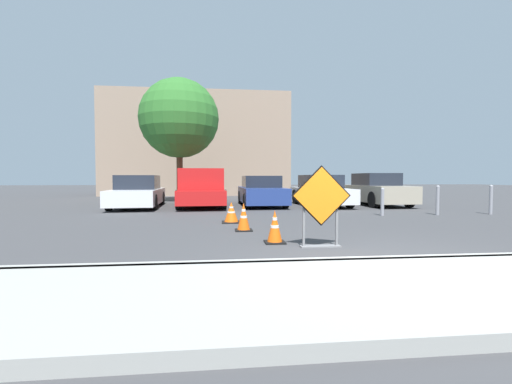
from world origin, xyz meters
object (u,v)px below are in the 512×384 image
traffic_cone_second (244,217)px  pickup_truck (201,190)px  traffic_cone_third (231,213)px  bollard_third (491,199)px  parked_car_second (261,192)px  bollard_second (438,199)px  parked_car_third (321,191)px  traffic_cone_nearest (275,227)px  road_closed_sign (321,203)px  parked_car_fourth (376,190)px  parked_car_nearest (138,193)px  bollard_nearest (382,201)px

traffic_cone_second → pickup_truck: size_ratio=0.13×
traffic_cone_second → traffic_cone_third: bearing=99.0°
traffic_cone_third → bollard_third: size_ratio=0.57×
traffic_cone_third → parked_car_second: (1.54, 5.66, 0.34)m
parked_car_second → bollard_third: size_ratio=4.30×
bollard_second → bollard_third: bollard_third is taller
traffic_cone_second → parked_car_third: bearing=60.1°
pickup_truck → bollard_second: 9.05m
traffic_cone_nearest → traffic_cone_third: (-0.72, 3.08, -0.03)m
traffic_cone_nearest → traffic_cone_second: traffic_cone_second is taller
traffic_cone_nearest → parked_car_second: (0.81, 8.74, 0.32)m
road_closed_sign → traffic_cone_nearest: 1.03m
parked_car_third → bollard_third: (4.74, -4.13, -0.11)m
traffic_cone_second → parked_car_second: 7.28m
parked_car_third → bollard_third: parked_car_third is taller
parked_car_fourth → bollard_third: bearing=115.3°
parked_car_fourth → traffic_cone_third: bearing=37.4°
pickup_truck → parked_car_second: (2.63, 0.33, -0.10)m
traffic_cone_third → traffic_cone_second: bearing=-81.0°
pickup_truck → parked_car_second: 2.65m
parked_car_second → traffic_cone_third: bearing=73.8°
road_closed_sign → traffic_cone_nearest: road_closed_sign is taller
road_closed_sign → parked_car_second: (0.05, 9.22, -0.18)m
pickup_truck → bollard_second: size_ratio=5.15×
traffic_cone_nearest → parked_car_nearest: 9.59m
bollard_nearest → bollard_second: size_ratio=0.92×
traffic_cone_nearest → bollard_second: bollard_second is taller
parked_car_second → bollard_second: (5.43, -4.42, -0.10)m
parked_car_third → bollard_second: parked_car_third is taller
road_closed_sign → bollard_third: bearing=32.9°
traffic_cone_nearest → bollard_nearest: bollard_nearest is taller
pickup_truck → parked_car_fourth: bearing=178.3°
traffic_cone_third → parked_car_fourth: (6.83, 5.44, 0.40)m
pickup_truck → parked_car_third: (5.27, 0.03, -0.09)m
road_closed_sign → pickup_truck: bearing=106.2°
parked_car_second → pickup_truck: bearing=6.1°
parked_car_nearest → bollard_nearest: size_ratio=5.05×
pickup_truck → bollard_third: size_ratio=5.09×
bollard_second → traffic_cone_third: bearing=-169.9°
road_closed_sign → bollard_second: size_ratio=1.47×
traffic_cone_nearest → bollard_second: 7.60m
traffic_cone_second → parked_car_fourth: (6.59, 6.94, 0.36)m
traffic_cone_nearest → bollard_second: size_ratio=0.63×
traffic_cone_second → pickup_truck: bearing=101.0°
parked_car_nearest → bollard_nearest: parked_car_nearest is taller
road_closed_sign → pickup_truck: 9.26m
parked_car_nearest → bollard_nearest: 9.72m
traffic_cone_second → bollard_nearest: 5.52m
parked_car_third → parked_car_fourth: parked_car_fourth is taller
traffic_cone_nearest → parked_car_nearest: size_ratio=0.14×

